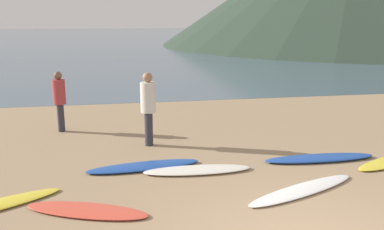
% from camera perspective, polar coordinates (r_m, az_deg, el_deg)
% --- Properties ---
extents(ground_plane, '(120.00, 120.00, 0.20)m').
position_cam_1_polar(ground_plane, '(15.00, -0.87, 1.34)').
color(ground_plane, '#997C5B').
rests_on(ground_plane, ground).
extents(ocean_water, '(140.00, 100.00, 0.01)m').
position_cam_1_polar(ocean_water, '(64.86, -8.45, 10.63)').
color(ocean_water, '#475B6B').
rests_on(ocean_water, ground).
extents(surfboard_2, '(2.13, 1.27, 0.06)m').
position_cam_1_polar(surfboard_2, '(6.96, -14.43, -12.70)').
color(surfboard_2, '#D84C38').
rests_on(surfboard_2, ground).
extents(surfboard_3, '(2.40, 0.81, 0.09)m').
position_cam_1_polar(surfboard_3, '(8.61, -6.72, -7.07)').
color(surfboard_3, '#1E479E').
rests_on(surfboard_3, ground).
extents(surfboard_4, '(2.21, 0.63, 0.08)m').
position_cam_1_polar(surfboard_4, '(8.36, 0.75, -7.63)').
color(surfboard_4, silver).
rests_on(surfboard_4, ground).
extents(surfboard_5, '(2.51, 1.38, 0.06)m').
position_cam_1_polar(surfboard_5, '(7.74, 15.12, -9.98)').
color(surfboard_5, white).
rests_on(surfboard_5, ground).
extents(surfboard_6, '(2.51, 0.56, 0.10)m').
position_cam_1_polar(surfboard_6, '(9.43, 17.28, -5.72)').
color(surfboard_6, '#1E479E').
rests_on(surfboard_6, ground).
extents(person_0, '(0.36, 0.36, 1.79)m').
position_cam_1_polar(person_0, '(9.83, -6.11, 1.67)').
color(person_0, '#2D2D38').
rests_on(person_0, ground).
extents(person_1, '(0.33, 0.33, 1.65)m').
position_cam_1_polar(person_1, '(11.58, -17.94, 2.46)').
color(person_1, '#2D2D38').
rests_on(person_1, ground).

